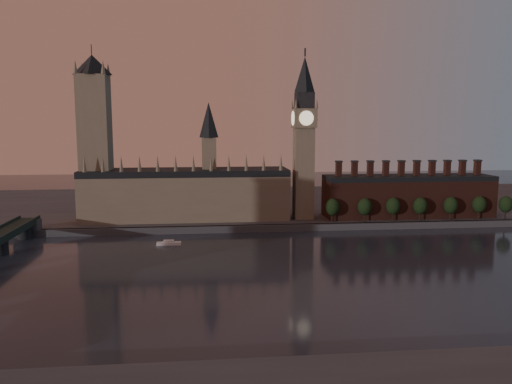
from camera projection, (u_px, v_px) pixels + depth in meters
ground at (329, 276)px, 214.16m from camera, size 900.00×900.00×0.00m
north_bank at (273, 204)px, 389.35m from camera, size 900.00×182.00×4.00m
palace_of_westminster at (187, 192)px, 318.04m from camera, size 130.00×30.30×74.00m
victoria_tower at (95, 133)px, 307.46m from camera, size 24.00×24.00×108.00m
big_ben at (304, 136)px, 315.75m from camera, size 15.00×15.00×107.00m
chimney_block at (408, 195)px, 328.06m from camera, size 110.00×25.00×37.00m
embankment_tree_0 at (332, 207)px, 308.03m from camera, size 8.60×8.60×14.88m
embankment_tree_1 at (365, 207)px, 309.45m from camera, size 8.60×8.60×14.88m
embankment_tree_2 at (393, 206)px, 312.08m from camera, size 8.60×8.60×14.88m
embankment_tree_3 at (420, 206)px, 312.84m from camera, size 8.60×8.60×14.88m
embankment_tree_4 at (451, 205)px, 314.69m from camera, size 8.60×8.60×14.88m
embankment_tree_5 at (479, 204)px, 318.02m from camera, size 8.60×8.60×14.88m
embankment_tree_6 at (506, 204)px, 318.51m from camera, size 8.60×8.60×14.88m
river_boat at (169, 243)px, 268.15m from camera, size 13.01×3.79×2.60m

